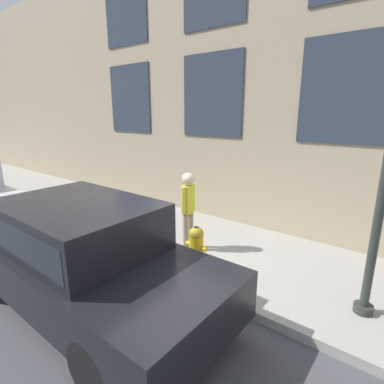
% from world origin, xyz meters
% --- Properties ---
extents(ground_plane, '(80.00, 80.00, 0.00)m').
position_xyz_m(ground_plane, '(0.00, 0.00, 0.00)').
color(ground_plane, '#47474C').
extents(sidewalk, '(3.09, 60.00, 0.15)m').
position_xyz_m(sidewalk, '(1.55, 0.00, 0.07)').
color(sidewalk, '#9E9B93').
rests_on(sidewalk, ground_plane).
extents(building_facade, '(0.33, 40.00, 7.40)m').
position_xyz_m(building_facade, '(3.24, 0.00, 3.71)').
color(building_facade, tan).
rests_on(building_facade, ground_plane).
extents(fire_hydrant, '(0.36, 0.46, 0.78)m').
position_xyz_m(fire_hydrant, '(0.57, 0.14, 0.55)').
color(fire_hydrant, gold).
rests_on(fire_hydrant, sidewalk).
extents(person, '(0.40, 0.26, 1.64)m').
position_xyz_m(person, '(1.07, 0.73, 1.14)').
color(person, '#998466').
rests_on(person, sidewalk).
extents(parked_car_charcoal_near, '(1.93, 4.93, 1.69)m').
position_xyz_m(parked_car_charcoal_near, '(-1.28, 0.95, 0.93)').
color(parked_car_charcoal_near, black).
rests_on(parked_car_charcoal_near, ground_plane).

